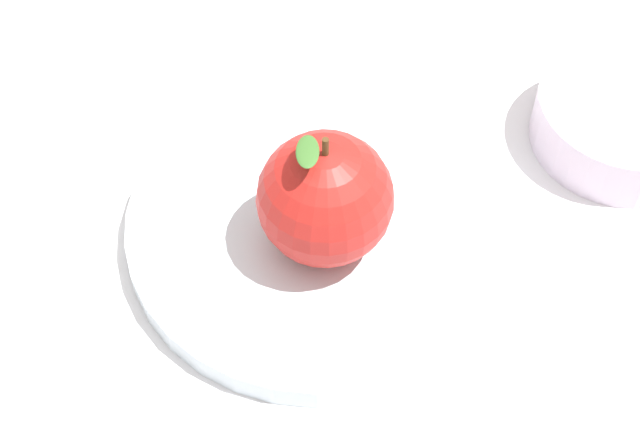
{
  "coord_description": "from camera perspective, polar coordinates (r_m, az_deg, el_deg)",
  "views": [
    {
      "loc": [
        0.17,
        0.28,
        0.47
      ],
      "look_at": [
        -0.02,
        -0.01,
        0.02
      ],
      "focal_mm": 54.31,
      "sensor_mm": 36.0,
      "label": 1
    }
  ],
  "objects": [
    {
      "name": "side_bowl",
      "position": [
        0.64,
        17.58,
        5.51
      ],
      "size": [
        0.11,
        0.11,
        0.04
      ],
      "color": "silver",
      "rests_on": "ground_plane"
    },
    {
      "name": "dinner_plate",
      "position": [
        0.57,
        0.0,
        -0.6
      ],
      "size": [
        0.23,
        0.23,
        0.02
      ],
      "color": "silver",
      "rests_on": "ground_plane"
    },
    {
      "name": "ground_plane",
      "position": [
        0.57,
        -1.09,
        -2.39
      ],
      "size": [
        2.4,
        2.4,
        0.0
      ],
      "primitive_type": "plane",
      "color": "silver"
    },
    {
      "name": "apple",
      "position": [
        0.53,
        0.3,
        0.89
      ],
      "size": [
        0.08,
        0.08,
        0.09
      ],
      "color": "#B21E19",
      "rests_on": "dinner_plate"
    }
  ]
}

